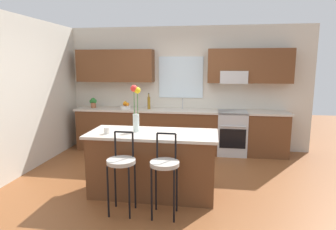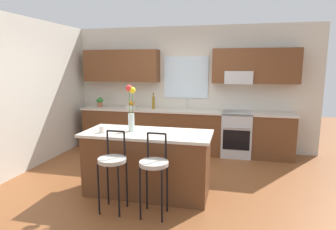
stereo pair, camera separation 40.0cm
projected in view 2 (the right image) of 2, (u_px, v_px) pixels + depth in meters
ground_plane at (164, 181)px, 4.69m from camera, size 14.00×14.00×0.00m
wall_left at (34, 93)px, 5.33m from camera, size 0.12×4.60×2.70m
back_wall_assembly at (187, 82)px, 6.33m from camera, size 5.60×0.50×2.70m
counter_run at (183, 130)px, 6.24m from camera, size 4.56×0.64×0.92m
sink_faucet at (187, 103)px, 6.27m from camera, size 0.02×0.13×0.23m
oven_range at (236, 134)px, 5.97m from camera, size 0.60×0.64×0.92m
kitchen_island at (148, 163)px, 4.20m from camera, size 1.84×0.79×0.92m
bar_stool_near at (112, 164)px, 3.65m from camera, size 0.36×0.36×1.04m
bar_stool_middle at (154, 167)px, 3.52m from camera, size 0.36×0.36×1.04m
flower_vase at (131, 108)px, 4.13m from camera, size 0.14×0.10×0.67m
mug_ceramic at (102, 129)px, 4.09m from camera, size 0.08×0.08×0.09m
fruit_bowl_oranges at (131, 106)px, 6.43m from camera, size 0.24×0.24×0.16m
bottle_olive_oil at (153, 102)px, 6.29m from camera, size 0.06×0.06×0.35m
potted_plant_small at (100, 101)px, 6.58m from camera, size 0.18×0.12×0.22m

